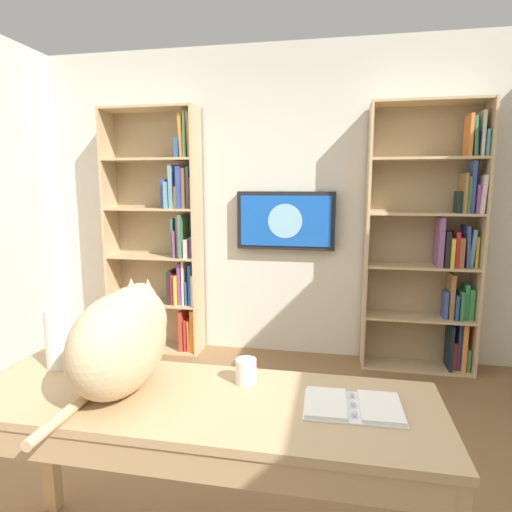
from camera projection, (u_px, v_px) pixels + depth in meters
wall_back at (283, 204)px, 3.81m from camera, size 4.52×0.06×2.70m
bookshelf_left at (435, 244)px, 3.46m from camera, size 0.89×0.28×2.15m
bookshelf_right at (166, 235)px, 3.89m from camera, size 0.85×0.28×2.18m
wall_mounted_tv at (286, 221)px, 3.75m from camera, size 0.85×0.07×0.51m
desk at (197, 430)px, 1.53m from camera, size 1.70×0.56×0.76m
cat at (124, 337)px, 1.57m from camera, size 0.29×0.64×0.39m
open_binder at (353, 406)px, 1.46m from camera, size 0.34×0.23×0.02m
paper_towel_roll at (59, 338)px, 1.78m from camera, size 0.11×0.11×0.25m
coffee_mug at (246, 371)px, 1.64m from camera, size 0.08×0.08×0.10m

